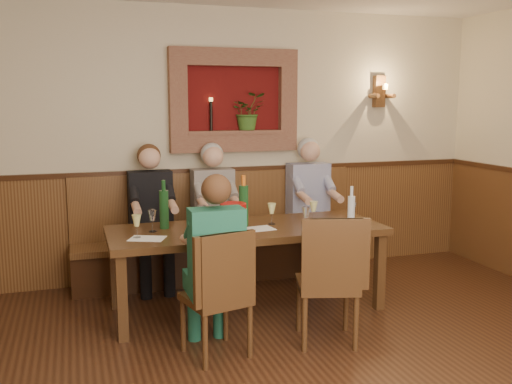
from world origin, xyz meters
The scene contains 30 objects.
room_shell centered at (0.00, 0.00, 1.89)m, with size 6.04×6.04×2.82m.
wainscoting centered at (0.00, 0.00, 0.59)m, with size 6.02×6.02×1.15m.
wall_niche centered at (0.24, 2.94, 1.81)m, with size 1.36×0.30×1.06m.
wall_sconce centered at (1.90, 2.93, 1.94)m, with size 0.25×0.20×0.35m.
dining_table centered at (0.00, 1.85, 0.68)m, with size 2.40×0.90×0.75m.
bench centered at (0.00, 2.79, 0.33)m, with size 3.00×0.45×1.11m.
chair_near_left centered at (-0.48, 1.01, 0.28)m, with size 0.51×0.51×0.95m.
chair_near_right centered at (0.38, 0.98, 0.29)m, with size 0.55×0.55×1.01m.
person_bench_left centered at (-0.72, 2.69, 0.59)m, with size 0.42×0.52×1.43m.
person_bench_mid centered at (-0.08, 2.69, 0.59)m, with size 0.42×0.52×1.43m.
person_bench_right centered at (0.97, 2.69, 0.61)m, with size 0.43×0.53×1.46m.
person_chair_front centered at (-0.49, 1.07, 0.55)m, with size 0.39×0.47×1.35m.
spittoon_bucket centered at (-0.17, 1.69, 0.87)m, with size 0.22×0.22×0.25m, color #B60E0B.
wine_bottle_green_a centered at (-0.01, 1.91, 0.94)m, with size 0.11×0.11×0.45m.
wine_bottle_green_b centered at (-0.70, 2.02, 0.93)m, with size 0.08×0.08×0.42m.
water_bottle centered at (0.90, 1.62, 0.89)m, with size 0.06×0.06×0.35m.
tasting_sheet_a centered at (-0.89, 1.69, 0.75)m, with size 0.28×0.20×0.00m, color white.
tasting_sheet_b centered at (0.06, 1.75, 0.75)m, with size 0.28×0.20×0.00m, color white.
tasting_sheet_c centered at (0.87, 1.69, 0.75)m, with size 0.31×0.22×0.00m, color white.
tasting_sheet_d centered at (-0.46, 1.59, 0.75)m, with size 0.32×0.23×0.00m, color white.
wine_glass_0 centered at (-0.37, 1.99, 0.85)m, with size 0.08×0.08×0.19m, color white, non-canonical shape.
wine_glass_1 centered at (0.64, 1.87, 0.85)m, with size 0.08×0.08×0.19m, color #E7E98B, non-canonical shape.
wine_glass_2 centered at (0.25, 1.90, 0.85)m, with size 0.08×0.08×0.19m, color #E7E98B, non-canonical shape.
wine_glass_3 centered at (-0.50, 1.61, 0.85)m, with size 0.08×0.08×0.19m, color #E7E98B, non-canonical shape.
wine_glass_4 centered at (-0.25, 1.56, 0.85)m, with size 0.08×0.08×0.19m, color #E7E98B, non-canonical shape.
wine_glass_5 centered at (0.47, 1.64, 0.85)m, with size 0.08×0.08×0.19m, color white, non-canonical shape.
wine_glass_6 centered at (-0.81, 1.92, 0.85)m, with size 0.08×0.08×0.19m, color white, non-canonical shape.
wine_glass_7 centered at (-0.96, 1.74, 0.85)m, with size 0.08×0.08×0.19m, color #E7E98B, non-canonical shape.
wine_glass_8 centered at (0.94, 1.69, 0.85)m, with size 0.08×0.08×0.19m, color white, non-canonical shape.
wine_glass_9 centered at (-0.08, 1.73, 0.85)m, with size 0.08×0.08×0.19m, color #E7E98B, non-canonical shape.
Camera 1 is at (-1.43, -2.83, 1.85)m, focal length 40.00 mm.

